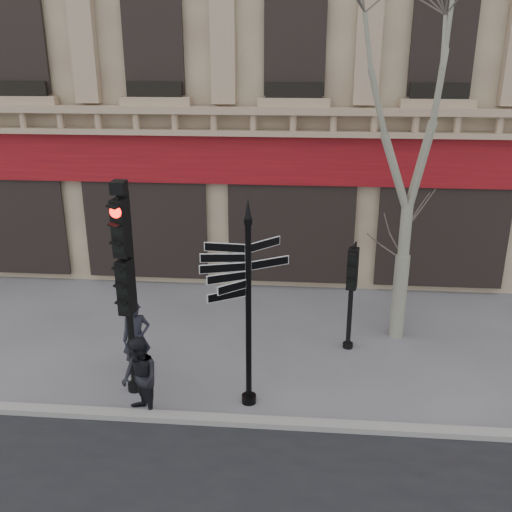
# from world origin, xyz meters

# --- Properties ---
(ground) EXTENTS (80.00, 80.00, 0.00)m
(ground) POSITION_xyz_m (0.00, 0.00, 0.00)
(ground) COLOR #57565B
(ground) RESTS_ON ground
(kerb) EXTENTS (80.00, 0.25, 0.12)m
(kerb) POSITION_xyz_m (0.00, -1.40, 0.06)
(kerb) COLOR gray
(kerb) RESTS_ON ground
(fingerpost) EXTENTS (2.13, 2.13, 3.95)m
(fingerpost) POSITION_xyz_m (-0.60, -0.72, 2.66)
(fingerpost) COLOR black
(fingerpost) RESTS_ON ground
(traffic_signal_main) EXTENTS (0.50, 0.38, 4.15)m
(traffic_signal_main) POSITION_xyz_m (-2.85, -0.49, 2.62)
(traffic_signal_main) COLOR black
(traffic_signal_main) RESTS_ON ground
(traffic_signal_secondary) EXTENTS (0.45, 0.36, 2.35)m
(traffic_signal_secondary) POSITION_xyz_m (1.40, 1.58, 1.64)
(traffic_signal_secondary) COLOR black
(traffic_signal_secondary) RESTS_ON ground
(plane_tree) EXTENTS (2.89, 2.89, 7.67)m
(plane_tree) POSITION_xyz_m (2.55, 2.25, 5.39)
(plane_tree) COLOR gray
(plane_tree) RESTS_ON ground
(pedestrian_a) EXTENTS (0.67, 0.57, 1.56)m
(pedestrian_a) POSITION_xyz_m (-2.97, 0.16, 0.78)
(pedestrian_a) COLOR black
(pedestrian_a) RESTS_ON ground
(pedestrian_b) EXTENTS (0.93, 0.95, 1.55)m
(pedestrian_b) POSITION_xyz_m (-2.48, -1.30, 0.77)
(pedestrian_b) COLOR black
(pedestrian_b) RESTS_ON ground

